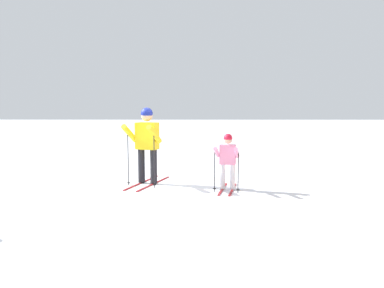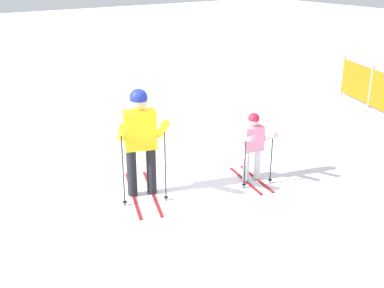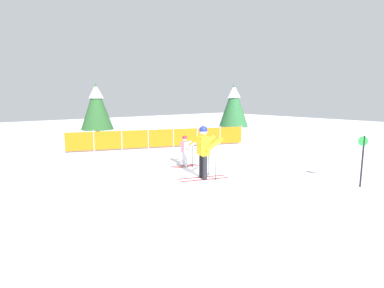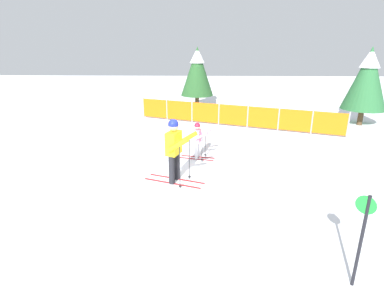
% 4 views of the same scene
% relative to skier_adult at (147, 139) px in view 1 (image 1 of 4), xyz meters
% --- Properties ---
extents(ground_plane, '(60.00, 60.00, 0.00)m').
position_rel_skier_adult_xyz_m(ground_plane, '(0.22, 0.22, -1.05)').
color(ground_plane, white).
extents(skier_adult, '(1.68, 0.98, 1.76)m').
position_rel_skier_adult_xyz_m(skier_adult, '(0.00, 0.00, 0.00)').
color(skier_adult, maroon).
rests_on(skier_adult, ground_plane).
extents(skier_child, '(1.17, 0.59, 1.22)m').
position_rel_skier_adult_xyz_m(skier_child, '(0.59, 1.80, -0.34)').
color(skier_child, maroon).
rests_on(skier_child, ground_plane).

